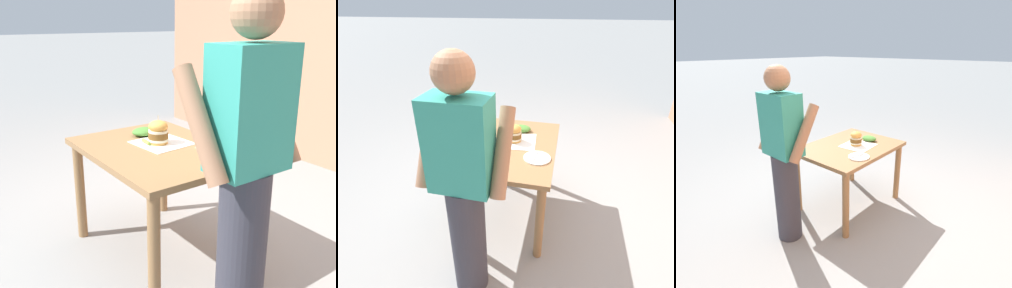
% 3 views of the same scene
% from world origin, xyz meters
% --- Properties ---
extents(ground_plane, '(80.00, 80.00, 0.00)m').
position_xyz_m(ground_plane, '(0.00, 0.00, 0.00)').
color(ground_plane, gray).
extents(patio_table, '(0.85, 1.11, 0.76)m').
position_xyz_m(patio_table, '(0.00, 0.00, 0.64)').
color(patio_table, olive).
rests_on(patio_table, ground).
extents(serving_paper, '(0.36, 0.36, 0.00)m').
position_xyz_m(serving_paper, '(-0.07, -0.07, 0.76)').
color(serving_paper, white).
rests_on(serving_paper, patio_table).
extents(sandwich, '(0.14, 0.14, 0.19)m').
position_xyz_m(sandwich, '(-0.04, -0.07, 0.84)').
color(sandwich, gold).
rests_on(sandwich, serving_paper).
extents(pickle_spear, '(0.03, 0.10, 0.02)m').
position_xyz_m(pickle_spear, '(0.03, -0.11, 0.78)').
color(pickle_spear, '#8EA83D').
rests_on(pickle_spear, serving_paper).
extents(side_plate_with_forks, '(0.22, 0.22, 0.02)m').
position_xyz_m(side_plate_with_forks, '(-0.28, 0.20, 0.77)').
color(side_plate_with_forks, white).
rests_on(side_plate_with_forks, patio_table).
extents(side_salad, '(0.18, 0.14, 0.06)m').
position_xyz_m(side_salad, '(-0.06, -0.29, 0.79)').
color(side_salad, '#477F33').
rests_on(side_salad, patio_table).
extents(diner_across_table, '(0.55, 0.35, 1.69)m').
position_xyz_m(diner_across_table, '(0.08, 0.84, 0.88)').
color(diner_across_table, '#33333D').
rests_on(diner_across_table, ground).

